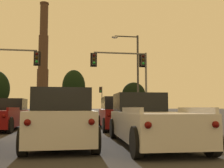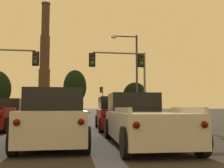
% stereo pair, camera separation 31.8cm
% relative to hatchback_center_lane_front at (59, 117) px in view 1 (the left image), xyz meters
% --- Properties ---
extents(hatchback_center_lane_front, '(1.94, 4.12, 1.44)m').
position_rel_hatchback_center_lane_front_xyz_m(hatchback_center_lane_front, '(0.00, 0.00, 0.00)').
color(hatchback_center_lane_front, black).
rests_on(hatchback_center_lane_front, ground_plane).
extents(pickup_truck_right_lane_second, '(2.35, 5.56, 1.82)m').
position_rel_hatchback_center_lane_front_xyz_m(pickup_truck_right_lane_second, '(3.36, -7.27, 0.14)').
color(pickup_truck_right_lane_second, silver).
rests_on(pickup_truck_right_lane_second, ground_plane).
extents(pickup_truck_left_lane_front, '(2.29, 5.54, 1.82)m').
position_rel_hatchback_center_lane_front_xyz_m(pickup_truck_left_lane_front, '(-3.13, -0.13, 0.14)').
color(pickup_truck_left_lane_front, maroon).
rests_on(pickup_truck_left_lane_front, ground_plane).
extents(suv_right_lane_front, '(2.30, 4.98, 1.86)m').
position_rel_hatchback_center_lane_front_xyz_m(suv_right_lane_front, '(3.43, -1.10, 0.23)').
color(suv_right_lane_front, maroon).
rests_on(suv_right_lane_front, ground_plane).
extents(suv_center_lane_second, '(2.15, 4.92, 1.86)m').
position_rel_hatchback_center_lane_front_xyz_m(suv_center_lane_second, '(0.40, -7.02, 0.23)').
color(suv_center_lane_second, silver).
rests_on(suv_center_lane_second, ground_plane).
extents(traffic_light_far_right, '(0.78, 0.50, 5.71)m').
position_rel_hatchback_center_lane_front_xyz_m(traffic_light_far_right, '(7.18, 39.01, 3.09)').
color(traffic_light_far_right, slate).
rests_on(traffic_light_far_right, ground_plane).
extents(traffic_light_overhead_right, '(5.18, 0.50, 6.18)m').
position_rel_hatchback_center_lane_front_xyz_m(traffic_light_overhead_right, '(5.71, 6.36, 4.05)').
color(traffic_light_overhead_right, slate).
rests_on(traffic_light_overhead_right, ground_plane).
extents(street_lamp, '(2.78, 0.36, 8.52)m').
position_rel_hatchback_center_lane_front_xyz_m(street_lamp, '(6.90, 9.06, 4.52)').
color(street_lamp, '#38383A').
rests_on(street_lamp, ground_plane).
extents(smokestack, '(8.29, 8.29, 50.99)m').
position_rel_hatchback_center_lane_front_xyz_m(smokestack, '(-12.12, 108.15, 19.33)').
color(smokestack, '#3C2B22').
rests_on(smokestack, ground_plane).
extents(treeline_right_mid, '(7.44, 6.69, 13.47)m').
position_rel_hatchback_center_lane_front_xyz_m(treeline_right_mid, '(1.75, 69.36, 7.31)').
color(treeline_right_mid, black).
rests_on(treeline_right_mid, ground_plane).
extents(treeline_center_left, '(8.18, 7.36, 10.01)m').
position_rel_hatchback_center_lane_front_xyz_m(treeline_center_left, '(22.42, 72.34, 5.10)').
color(treeline_center_left, black).
rests_on(treeline_center_left, ground_plane).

